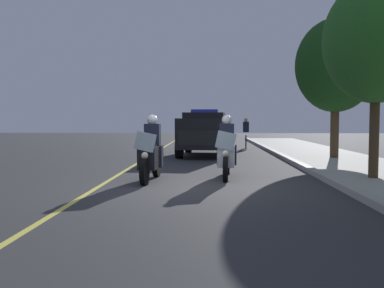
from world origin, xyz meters
TOP-DOWN VIEW (x-y plane):
  - ground_plane at (0.00, 0.00)m, footprint 80.00×80.00m
  - curb_strip at (0.00, 3.52)m, footprint 48.00×0.24m
  - lane_stripe_center at (0.00, -2.13)m, footprint 48.00×0.12m
  - police_motorcycle_lead_left at (-0.78, -1.02)m, footprint 2.14×0.62m
  - police_motorcycle_lead_right at (-1.42, 0.96)m, footprint 2.14×0.62m
  - police_suv at (-8.64, 0.27)m, footprint 5.03×2.36m
  - cyclist_background at (-12.51, 2.46)m, footprint 1.76×0.34m
  - tree_mid_block at (-0.87, 4.69)m, footprint 2.65×2.65m
  - tree_far_back at (-6.67, 5.42)m, footprint 3.12×3.12m

SIDE VIEW (x-z plane):
  - ground_plane at x=0.00m, z-range 0.00..0.00m
  - lane_stripe_center at x=0.00m, z-range 0.00..0.01m
  - curb_strip at x=0.00m, z-range 0.00..0.15m
  - police_motorcycle_lead_left at x=-0.78m, z-range -0.16..1.56m
  - police_motorcycle_lead_right at x=-1.42m, z-range -0.16..1.56m
  - cyclist_background at x=-12.51m, z-range 0.00..1.69m
  - police_suv at x=-8.64m, z-range 0.04..2.09m
  - tree_mid_block at x=-0.87m, z-range 1.04..6.10m
  - tree_far_back at x=-6.67m, z-range 0.98..6.42m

